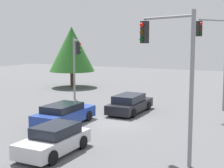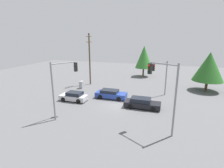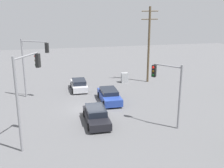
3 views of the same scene
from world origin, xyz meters
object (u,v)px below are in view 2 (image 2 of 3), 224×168
Objects in this scene: sedan_dark at (142,103)px; electrical_cabinet at (82,85)px; traffic_signal_aux at (62,80)px; traffic_signal_cross at (161,73)px; sedan_blue at (111,94)px; traffic_signal_main at (165,86)px; sedan_silver at (74,96)px.

sedan_dark reaches higher than electrical_cabinet.
traffic_signal_cross is at bearing -13.41° from traffic_signal_aux.
sedan_blue is 0.72× the size of traffic_signal_aux.
traffic_signal_cross is (-5.89, 1.91, 3.11)m from sedan_dark.
sedan_dark is 0.68× the size of traffic_signal_main.
traffic_signal_aux is at bearing 18.25° from electrical_cabinet.
traffic_signal_main is at bearing 27.05° from sedan_dark.
traffic_signal_cross is 14.27m from electrical_cabinet.
traffic_signal_cross is 4.17× the size of electrical_cabinet.
electrical_cabinet is at bearing 17.90° from sedan_silver.
traffic_signal_aux is (7.89, -3.11, 3.81)m from sedan_blue.
traffic_signal_main is at bearing -61.68° from traffic_signal_aux.
traffic_signal_main reaches higher than sedan_blue.
sedan_blue is 1.17× the size of sedan_silver.
traffic_signal_cross reaches higher than sedan_blue.
traffic_signal_cross is at bearing -61.85° from sedan_silver.
traffic_signal_aux is 12.63m from electrical_cabinet.
traffic_signal_aux is 4.96× the size of electrical_cabinet.
traffic_signal_aux is (11.49, -10.16, 0.71)m from traffic_signal_cross.
traffic_signal_aux reaches higher than sedan_blue.
traffic_signal_aux is at bearing -21.54° from sedan_blue.
sedan_dark is at bearing -87.30° from sedan_silver.
sedan_silver reaches higher than electrical_cabinet.
traffic_signal_main reaches higher than sedan_silver.
traffic_signal_main is (7.84, 7.97, 4.04)m from sedan_blue.
sedan_blue is 11.89m from traffic_signal_main.
sedan_blue is at bearing -60.29° from sedan_silver.
electrical_cabinet is (-11.39, -14.86, -4.04)m from traffic_signal_main.
sedan_dark is 10.00m from sedan_silver.
sedan_dark is 6.93m from traffic_signal_cross.
sedan_silver is at bearing 46.76° from traffic_signal_aux.
sedan_dark is 0.85× the size of traffic_signal_cross.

